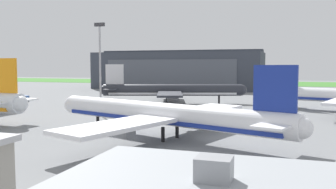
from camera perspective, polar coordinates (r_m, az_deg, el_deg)
The scene contains 7 objects.
ground_plane at distance 68.92m, azimuth -3.63°, elevation -4.90°, with size 440.00×440.00×0.00m, color slate.
grass_field_strip at distance 233.54m, azimuth 11.86°, elevation 1.76°, with size 440.00×56.00×0.08m, color #418130.
maintenance_hangar at distance 179.44m, azimuth 1.88°, elevation 3.80°, with size 78.64×35.80×18.44m.
airliner_far_left at distance 107.36m, azimuth 0.59°, elevation 0.63°, with size 41.33×35.76×11.56m.
airliner_near_right at distance 56.44m, azimuth -0.86°, elevation -3.15°, with size 43.30×38.38×11.39m.
ops_van at distance 124.42m, azimuth -21.66°, elevation -0.43°, with size 5.29×3.49×2.06m.
apron_light_mast at distance 83.27m, azimuth -10.53°, elevation 4.98°, with size 2.40×0.50×20.69m.
Camera 1 is at (25.17, -63.13, 11.42)m, focal length 39.16 mm.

